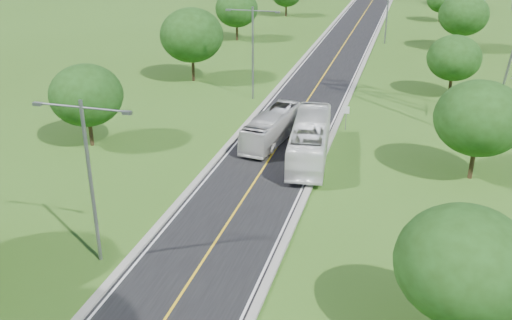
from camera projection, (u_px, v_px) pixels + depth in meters
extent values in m
plane|color=#335919|center=(328.00, 69.00, 75.00)|extent=(260.00, 260.00, 0.00)
cube|color=black|center=(335.00, 58.00, 80.27)|extent=(8.00, 150.00, 0.06)
cube|color=gray|center=(305.00, 56.00, 81.30)|extent=(0.50, 150.00, 0.22)
cube|color=gray|center=(365.00, 60.00, 79.18)|extent=(0.50, 150.00, 0.22)
cylinder|color=slate|center=(346.00, 118.00, 53.85)|extent=(0.08, 0.08, 2.40)
cube|color=white|center=(347.00, 110.00, 53.50)|extent=(0.55, 0.04, 0.70)
cylinder|color=slate|center=(91.00, 185.00, 32.21)|extent=(0.22, 0.22, 10.00)
cylinder|color=slate|center=(58.00, 105.00, 30.70)|extent=(2.80, 0.12, 0.12)
cylinder|color=slate|center=(105.00, 110.00, 30.01)|extent=(2.80, 0.12, 0.12)
cube|color=slate|center=(37.00, 104.00, 31.05)|extent=(0.50, 0.25, 0.18)
cube|color=slate|center=(127.00, 113.00, 29.70)|extent=(0.50, 0.25, 0.18)
cylinder|color=slate|center=(253.00, 54.00, 61.27)|extent=(0.22, 0.22, 10.00)
cylinder|color=slate|center=(240.00, 10.00, 59.77)|extent=(2.80, 0.12, 0.12)
cylinder|color=slate|center=(266.00, 11.00, 59.07)|extent=(2.80, 0.12, 0.12)
cube|color=slate|center=(228.00, 10.00, 60.11)|extent=(0.50, 0.25, 0.18)
cube|color=slate|center=(278.00, 12.00, 58.77)|extent=(0.50, 0.25, 0.18)
cylinder|color=slate|center=(387.00, 11.00, 87.35)|extent=(0.22, 0.22, 10.00)
cylinder|color=black|center=(91.00, 131.00, 50.26)|extent=(0.36, 0.36, 2.70)
ellipsoid|color=#1A3A0F|center=(86.00, 95.00, 48.93)|extent=(6.30, 6.30, 5.36)
cylinder|color=black|center=(193.00, 68.00, 69.28)|extent=(0.36, 0.36, 3.24)
ellipsoid|color=#1A3A0F|center=(192.00, 35.00, 67.68)|extent=(7.56, 7.56, 6.43)
cylinder|color=black|center=(237.00, 31.00, 90.99)|extent=(0.36, 0.36, 2.88)
ellipsoid|color=#1A3A0F|center=(237.00, 9.00, 89.57)|extent=(6.72, 6.72, 5.71)
cylinder|color=black|center=(286.00, 10.00, 111.57)|extent=(0.36, 0.36, 2.52)
ellipsoid|color=#1A3A0F|center=(464.00, 264.00, 25.61)|extent=(6.30, 6.30, 5.36)
cylinder|color=black|center=(472.00, 161.00, 44.02)|extent=(0.36, 0.36, 2.88)
ellipsoid|color=#1A3A0F|center=(479.00, 118.00, 42.60)|extent=(6.72, 6.72, 5.71)
cylinder|color=black|center=(450.00, 85.00, 63.71)|extent=(0.36, 0.36, 2.52)
ellipsoid|color=#1A3A0F|center=(454.00, 58.00, 62.47)|extent=(5.88, 5.88, 5.00)
cylinder|color=black|center=(460.00, 40.00, 84.24)|extent=(0.36, 0.36, 3.06)
ellipsoid|color=#1A3A0F|center=(464.00, 15.00, 82.74)|extent=(7.14, 7.14, 6.07)
cylinder|color=black|center=(440.00, 15.00, 106.15)|extent=(0.36, 0.36, 2.34)
ellipsoid|color=#1A3A0F|center=(442.00, 0.00, 104.99)|extent=(5.46, 5.46, 4.64)
cylinder|color=black|center=(456.00, 0.00, 122.82)|extent=(0.36, 0.36, 2.70)
imported|color=white|center=(310.00, 140.00, 47.31)|extent=(4.16, 12.32, 3.36)
imported|color=silver|center=(272.00, 127.00, 50.92)|extent=(3.51, 9.99, 2.72)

